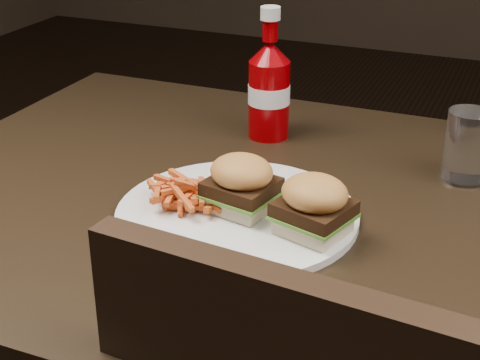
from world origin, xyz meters
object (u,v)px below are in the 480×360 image
at_px(dining_table, 312,219).
at_px(ketchup_bottle, 269,101).
at_px(plate, 237,214).
at_px(tumbler, 467,145).

xyz_separation_m(dining_table, ketchup_bottle, (-0.14, 0.21, 0.08)).
distance_m(dining_table, plate, 0.11).
bearing_deg(tumbler, ketchup_bottle, 171.42).
bearing_deg(plate, ketchup_bottle, 102.54).
xyz_separation_m(ketchup_bottle, tumbler, (0.32, -0.05, -0.01)).
height_order(dining_table, ketchup_bottle, ketchup_bottle).
height_order(plate, ketchup_bottle, ketchup_bottle).
distance_m(ketchup_bottle, tumbler, 0.32).
bearing_deg(ketchup_bottle, dining_table, -55.65).
height_order(ketchup_bottle, tumbler, ketchup_bottle).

